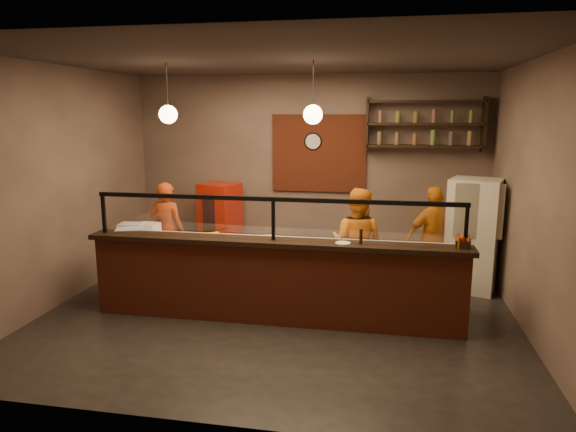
% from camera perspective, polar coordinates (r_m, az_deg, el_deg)
% --- Properties ---
extents(floor, '(6.00, 6.00, 0.00)m').
position_cam_1_polar(floor, '(6.83, -1.04, -10.73)').
color(floor, black).
rests_on(floor, ground).
extents(ceiling, '(6.00, 6.00, 0.00)m').
position_cam_1_polar(ceiling, '(6.36, -1.15, 17.07)').
color(ceiling, '#3A312D').
rests_on(ceiling, wall_back).
extents(wall_back, '(6.00, 0.00, 6.00)m').
position_cam_1_polar(wall_back, '(8.84, 2.17, 5.06)').
color(wall_back, '#7A6459').
rests_on(wall_back, floor).
extents(wall_left, '(0.00, 5.00, 5.00)m').
position_cam_1_polar(wall_left, '(7.59, -23.91, 3.06)').
color(wall_left, '#7A6459').
rests_on(wall_left, floor).
extents(wall_right, '(0.00, 5.00, 5.00)m').
position_cam_1_polar(wall_right, '(6.51, 25.78, 1.68)').
color(wall_right, '#7A6459').
rests_on(wall_right, floor).
extents(wall_front, '(6.00, 0.00, 6.00)m').
position_cam_1_polar(wall_front, '(4.03, -8.24, -2.62)').
color(wall_front, '#7A6459').
rests_on(wall_front, floor).
extents(brick_patch, '(1.60, 0.04, 1.30)m').
position_cam_1_polar(brick_patch, '(8.76, 3.46, 6.96)').
color(brick_patch, maroon).
rests_on(brick_patch, wall_back).
extents(service_counter, '(4.60, 0.25, 1.00)m').
position_cam_1_polar(service_counter, '(6.38, -1.60, -7.55)').
color(service_counter, maroon).
rests_on(service_counter, floor).
extents(counter_ledge, '(4.70, 0.37, 0.06)m').
position_cam_1_polar(counter_ledge, '(6.23, -1.62, -2.93)').
color(counter_ledge, black).
rests_on(counter_ledge, service_counter).
extents(worktop_cabinet, '(4.60, 0.75, 0.85)m').
position_cam_1_polar(worktop_cabinet, '(6.86, -0.72, -6.82)').
color(worktop_cabinet, gray).
rests_on(worktop_cabinet, floor).
extents(worktop, '(4.60, 0.75, 0.05)m').
position_cam_1_polar(worktop, '(6.74, -0.73, -3.18)').
color(worktop, silver).
rests_on(worktop, worktop_cabinet).
extents(sneeze_guard, '(4.50, 0.05, 0.52)m').
position_cam_1_polar(sneeze_guard, '(6.15, -1.64, 0.14)').
color(sneeze_guard, white).
rests_on(sneeze_guard, counter_ledge).
extents(wall_shelving, '(1.84, 0.28, 0.85)m').
position_cam_1_polar(wall_shelving, '(8.54, 14.93, 9.85)').
color(wall_shelving, black).
rests_on(wall_shelving, wall_back).
extents(wall_clock, '(0.30, 0.04, 0.30)m').
position_cam_1_polar(wall_clock, '(8.75, 2.81, 8.28)').
color(wall_clock, black).
rests_on(wall_clock, wall_back).
extents(pendant_left, '(0.24, 0.24, 0.77)m').
position_cam_1_polar(pendant_left, '(6.97, -13.17, 10.94)').
color(pendant_left, black).
rests_on(pendant_left, ceiling).
extents(pendant_right, '(0.24, 0.24, 0.77)m').
position_cam_1_polar(pendant_right, '(6.46, 2.79, 11.22)').
color(pendant_right, black).
rests_on(pendant_right, ceiling).
extents(cook_left, '(0.59, 0.42, 1.54)m').
position_cam_1_polar(cook_left, '(8.20, -13.27, -1.63)').
color(cook_left, '#C74012').
rests_on(cook_left, floor).
extents(cook_mid, '(0.89, 0.78, 1.56)m').
position_cam_1_polar(cook_mid, '(7.26, 7.64, -2.99)').
color(cook_mid, orange).
rests_on(cook_mid, floor).
extents(cook_right, '(0.97, 0.68, 1.54)m').
position_cam_1_polar(cook_right, '(7.82, 15.93, -2.40)').
color(cook_right, orange).
rests_on(cook_right, floor).
extents(fridge, '(0.85, 0.82, 1.65)m').
position_cam_1_polar(fridge, '(7.95, 19.85, -2.00)').
color(fridge, beige).
rests_on(fridge, floor).
extents(red_cooler, '(0.73, 0.70, 1.39)m').
position_cam_1_polar(red_cooler, '(8.99, -7.55, -0.79)').
color(red_cooler, '#B51D0C').
rests_on(red_cooler, floor).
extents(pizza_dough, '(0.61, 0.61, 0.01)m').
position_cam_1_polar(pizza_dough, '(6.84, -2.51, -2.69)').
color(pizza_dough, white).
rests_on(pizza_dough, worktop).
extents(prep_tub_a, '(0.34, 0.28, 0.16)m').
position_cam_1_polar(prep_tub_a, '(7.48, -17.02, -1.40)').
color(prep_tub_a, silver).
rests_on(prep_tub_a, worktop).
extents(prep_tub_b, '(0.32, 0.27, 0.15)m').
position_cam_1_polar(prep_tub_b, '(7.48, -15.33, -1.35)').
color(prep_tub_b, white).
rests_on(prep_tub_b, worktop).
extents(prep_tub_c, '(0.40, 0.36, 0.17)m').
position_cam_1_polar(prep_tub_c, '(7.14, -17.25, -1.98)').
color(prep_tub_c, silver).
rests_on(prep_tub_c, worktop).
extents(rolling_pin, '(0.35, 0.27, 0.06)m').
position_cam_1_polar(rolling_pin, '(7.09, -9.18, -2.12)').
color(rolling_pin, yellow).
rests_on(rolling_pin, worktop).
extents(condiment_caddy, '(0.17, 0.14, 0.09)m').
position_cam_1_polar(condiment_caddy, '(6.17, 18.85, -2.96)').
color(condiment_caddy, black).
rests_on(condiment_caddy, counter_ledge).
extents(pepper_mill, '(0.05, 0.05, 0.18)m').
position_cam_1_polar(pepper_mill, '(6.06, 8.10, -2.28)').
color(pepper_mill, black).
rests_on(pepper_mill, counter_ledge).
extents(small_plate, '(0.21, 0.21, 0.01)m').
position_cam_1_polar(small_plate, '(6.07, 6.13, -3.01)').
color(small_plate, silver).
rests_on(small_plate, counter_ledge).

